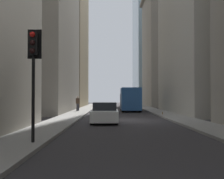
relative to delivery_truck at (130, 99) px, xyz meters
The scene contains 11 objects.
ground_plane 13.25m from the delivery_truck, behind, with size 135.00×135.00×0.00m, color #302D30.
sidewalk_right 14.43m from the delivery_truck, 155.74° to the left, with size 90.00×2.20×0.14m, color gray.
sidewalk_left 13.52m from the delivery_truck, 166.68° to the right, with size 90.00×2.20×0.14m, color gray.
building_left_far 22.90m from the delivery_truck, 27.04° to the right, with size 13.68×10.50×24.37m.
building_right_midfar 16.02m from the delivery_truck, 95.77° to the left, with size 17.38×10.50×23.99m.
building_right_far 24.60m from the delivery_truck, 35.00° to the left, with size 17.33×10.00×28.80m.
delivery_truck is the anchor object (origin of this frame).
sedan_white 15.79m from the delivery_truck, 169.78° to the left, with size 4.30×1.78×1.42m.
traffic_light_foreground 25.51m from the delivery_truck, 168.06° to the left, with size 0.43×0.52×4.19m.
pedestrian 6.35m from the delivery_truck, 97.64° to the left, with size 0.26×0.44×1.74m.
discarded_bottle 8.65m from the delivery_truck, 163.13° to the right, with size 0.07×0.07×0.27m.
Camera 1 is at (-22.57, 1.03, 1.81)m, focal length 46.93 mm.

